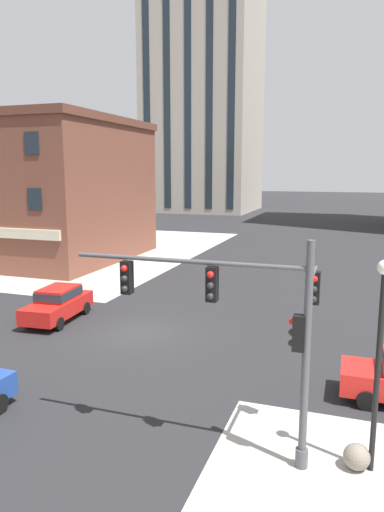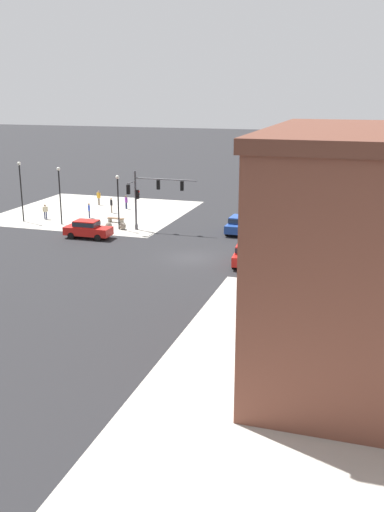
# 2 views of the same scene
# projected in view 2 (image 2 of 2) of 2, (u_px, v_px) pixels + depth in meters

# --- Properties ---
(ground_plane) EXTENTS (320.00, 320.00, 0.00)m
(ground_plane) POSITION_uv_depth(u_px,v_px,m) (192.00, 258.00, 47.67)
(ground_plane) COLOR #262628
(sidewalk_corner_slab) EXTENTS (20.00, 19.00, 0.02)m
(sidewalk_corner_slab) POSITION_uv_depth(u_px,v_px,m) (96.00, 212.00, 65.56)
(sidewalk_corner_slab) COLOR #B7B2A8
(sidewalk_corner_slab) RESTS_ON ground
(traffic_signal_main) EXTENTS (6.42, 2.09, 5.85)m
(traffic_signal_main) POSITION_uv_depth(u_px,v_px,m) (147.00, 194.00, 55.76)
(traffic_signal_main) COLOR #4C4C51
(traffic_signal_main) RESTS_ON ground
(bollard_sphere_curb_a) EXTENTS (0.67, 0.67, 0.67)m
(bollard_sphere_curb_a) POSITION_uv_depth(u_px,v_px,m) (123.00, 226.00, 57.29)
(bollard_sphere_curb_a) COLOR gray
(bollard_sphere_curb_a) RESTS_ON ground
(bollard_sphere_curb_b) EXTENTS (0.67, 0.67, 0.67)m
(bollard_sphere_curb_b) POSITION_uv_depth(u_px,v_px,m) (109.00, 225.00, 57.55)
(bollard_sphere_curb_b) COLOR gray
(bollard_sphere_curb_b) RESTS_ON ground
(bollard_sphere_curb_c) EXTENTS (0.67, 0.67, 0.67)m
(bollard_sphere_curb_c) POSITION_uv_depth(u_px,v_px,m) (94.00, 224.00, 58.34)
(bollard_sphere_curb_c) COLOR gray
(bollard_sphere_curb_c) RESTS_ON ground
(bench_near_signal) EXTENTS (1.83, 0.61, 0.49)m
(bench_near_signal) POSITION_uv_depth(u_px,v_px,m) (116.00, 219.00, 60.30)
(bench_near_signal) COLOR brown
(bench_near_signal) RESTS_ON ground
(pedestrian_near_bench) EXTENTS (0.45, 0.37, 1.64)m
(pedestrian_near_bench) POSITION_uv_depth(u_px,v_px,m) (45.00, 211.00, 61.59)
(pedestrian_near_bench) COLOR #232847
(pedestrian_near_bench) RESTS_ON ground
(pedestrian_at_curb) EXTENTS (0.54, 0.26, 1.74)m
(pedestrian_at_curb) POSITION_uv_depth(u_px,v_px,m) (99.00, 197.00, 69.21)
(pedestrian_at_curb) COLOR gray
(pedestrian_at_curb) RESTS_ON ground
(pedestrian_walking_east) EXTENTS (0.35, 0.48, 1.64)m
(pedestrian_walking_east) POSITION_uv_depth(u_px,v_px,m) (89.00, 210.00, 62.22)
(pedestrian_walking_east) COLOR #232847
(pedestrian_walking_east) RESTS_ON ground
(pedestrian_with_bag) EXTENTS (0.38, 0.45, 1.76)m
(pedestrian_with_bag) POSITION_uv_depth(u_px,v_px,m) (111.00, 204.00, 64.80)
(pedestrian_with_bag) COLOR gray
(pedestrian_with_bag) RESTS_ON ground
(pedestrian_by_lamp) EXTENTS (0.47, 0.35, 1.59)m
(pedestrian_by_lamp) POSITION_uv_depth(u_px,v_px,m) (126.00, 201.00, 66.93)
(pedestrian_by_lamp) COLOR #232847
(pedestrian_by_lamp) RESTS_ON ground
(street_lamp_corner_near) EXTENTS (0.36, 0.36, 5.40)m
(street_lamp_corner_near) POSITION_uv_depth(u_px,v_px,m) (118.00, 196.00, 56.47)
(street_lamp_corner_near) COLOR black
(street_lamp_corner_near) RESTS_ON ground
(street_lamp_mid_sidewalk) EXTENTS (0.36, 0.36, 5.92)m
(street_lamp_mid_sidewalk) POSITION_uv_depth(u_px,v_px,m) (60.00, 189.00, 58.52)
(street_lamp_mid_sidewalk) COLOR black
(street_lamp_mid_sidewalk) RESTS_ON ground
(street_lamp_corner_far) EXTENTS (0.36, 0.36, 6.29)m
(street_lamp_corner_far) POSITION_uv_depth(u_px,v_px,m) (21.00, 185.00, 59.76)
(street_lamp_corner_far) COLOR black
(street_lamp_corner_far) RESTS_ON ground
(car_main_northbound_near) EXTENTS (4.46, 2.01, 1.68)m
(car_main_northbound_near) POSITION_uv_depth(u_px,v_px,m) (372.00, 250.00, 46.64)
(car_main_northbound_near) COLOR gold
(car_main_northbound_near) RESTS_ON ground
(car_main_northbound_far) EXTENTS (1.95, 4.43, 1.68)m
(car_main_northbound_far) POSITION_uv_depth(u_px,v_px,m) (290.00, 198.00, 68.67)
(car_main_northbound_far) COLOR #99999E
(car_main_northbound_far) RESTS_ON ground
(car_main_southbound_near) EXTENTS (4.42, 1.94, 1.68)m
(car_main_southbound_near) POSITION_uv_depth(u_px,v_px,m) (88.00, 228.00, 53.80)
(car_main_southbound_near) COLOR red
(car_main_southbound_near) RESTS_ON ground
(car_main_southbound_far) EXTENTS (2.16, 4.53, 1.68)m
(car_main_southbound_far) POSITION_uv_depth(u_px,v_px,m) (247.00, 253.00, 45.67)
(car_main_southbound_far) COLOR red
(car_main_southbound_far) RESTS_ON ground
(car_cross_eastbound) EXTENTS (2.00, 4.46, 1.68)m
(car_cross_eastbound) POSITION_uv_depth(u_px,v_px,m) (239.00, 224.00, 55.66)
(car_cross_eastbound) COLOR #23479E
(car_cross_eastbound) RESTS_ON ground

